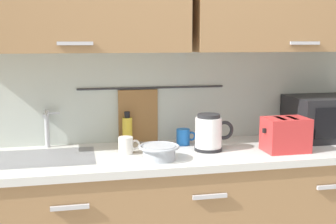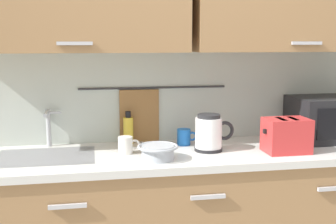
# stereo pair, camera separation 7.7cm
# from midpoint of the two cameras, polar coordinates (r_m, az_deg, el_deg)

# --- Properties ---
(counter_unit) EXTENTS (2.53, 0.64, 0.90)m
(counter_unit) POSITION_cam_midpoint_polar(r_m,az_deg,el_deg) (2.59, 2.21, -14.66)
(counter_unit) COLOR #997047
(counter_unit) RESTS_ON ground
(back_wall_assembly) EXTENTS (3.70, 0.41, 2.50)m
(back_wall_assembly) POSITION_cam_midpoint_polar(r_m,az_deg,el_deg) (2.59, 1.29, 9.65)
(back_wall_assembly) COLOR silver
(back_wall_assembly) RESTS_ON ground
(sink_faucet) EXTENTS (0.09, 0.17, 0.22)m
(sink_faucet) POSITION_cam_midpoint_polar(r_m,az_deg,el_deg) (2.56, -16.61, -1.49)
(sink_faucet) COLOR #B2B5BA
(sink_faucet) RESTS_ON counter_unit
(microwave) EXTENTS (0.46, 0.35, 0.27)m
(microwave) POSITION_cam_midpoint_polar(r_m,az_deg,el_deg) (2.86, 19.56, -0.71)
(microwave) COLOR black
(microwave) RESTS_ON counter_unit
(electric_kettle) EXTENTS (0.23, 0.16, 0.21)m
(electric_kettle) POSITION_cam_midpoint_polar(r_m,az_deg,el_deg) (2.43, 4.60, -2.76)
(electric_kettle) COLOR black
(electric_kettle) RESTS_ON counter_unit
(dish_soap_bottle) EXTENTS (0.06, 0.06, 0.20)m
(dish_soap_bottle) POSITION_cam_midpoint_polar(r_m,az_deg,el_deg) (2.59, -6.27, -2.36)
(dish_soap_bottle) COLOR yellow
(dish_soap_bottle) RESTS_ON counter_unit
(mug_near_sink) EXTENTS (0.12, 0.08, 0.09)m
(mug_near_sink) POSITION_cam_midpoint_polar(r_m,az_deg,el_deg) (2.37, -6.50, -4.43)
(mug_near_sink) COLOR silver
(mug_near_sink) RESTS_ON counter_unit
(mixing_bowl) EXTENTS (0.21, 0.21, 0.08)m
(mixing_bowl) POSITION_cam_midpoint_polar(r_m,az_deg,el_deg) (2.24, -2.18, -5.24)
(mixing_bowl) COLOR #A5ADB7
(mixing_bowl) RESTS_ON counter_unit
(toaster) EXTENTS (0.26, 0.17, 0.19)m
(toaster) POSITION_cam_midpoint_polar(r_m,az_deg,el_deg) (2.48, 14.49, -2.91)
(toaster) COLOR red
(toaster) RESTS_ON counter_unit
(mug_by_kettle) EXTENTS (0.12, 0.08, 0.09)m
(mug_by_kettle) POSITION_cam_midpoint_polar(r_m,az_deg,el_deg) (2.56, 1.22, -3.31)
(mug_by_kettle) COLOR blue
(mug_by_kettle) RESTS_ON counter_unit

